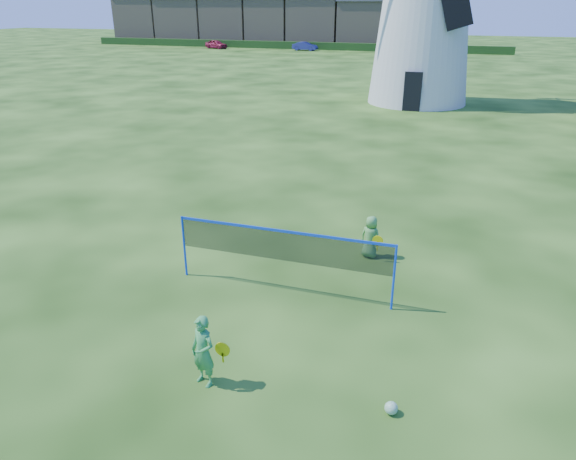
% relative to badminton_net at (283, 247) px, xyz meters
% --- Properties ---
extents(ground, '(220.00, 220.00, 0.00)m').
position_rel_badminton_net_xyz_m(ground, '(-0.12, -0.36, -1.14)').
color(ground, black).
rests_on(ground, ground).
extents(badminton_net, '(5.05, 0.05, 1.55)m').
position_rel_badminton_net_xyz_m(badminton_net, '(0.00, 0.00, 0.00)').
color(badminton_net, blue).
rests_on(badminton_net, ground).
extents(player_girl, '(0.70, 0.46, 1.34)m').
position_rel_badminton_net_xyz_m(player_girl, '(-0.26, -3.46, -0.47)').
color(player_girl, '#3C974C').
rests_on(player_girl, ground).
extents(player_boy, '(0.68, 0.51, 1.13)m').
position_rel_badminton_net_xyz_m(player_boy, '(1.59, 2.42, -0.57)').
color(player_boy, '#589F4D').
rests_on(player_boy, ground).
extents(play_ball, '(0.22, 0.22, 0.22)m').
position_rel_badminton_net_xyz_m(play_ball, '(2.95, -3.19, -1.03)').
color(play_ball, green).
rests_on(play_ball, ground).
extents(terraced_houses, '(52.13, 8.40, 8.11)m').
position_rel_badminton_net_xyz_m(terraced_houses, '(-26.66, 71.64, 2.74)').
color(terraced_houses, '#998166').
rests_on(terraced_houses, ground).
extents(hedge, '(62.00, 0.80, 1.00)m').
position_rel_badminton_net_xyz_m(hedge, '(-22.12, 65.64, -0.64)').
color(hedge, '#193814').
rests_on(hedge, ground).
extents(car_left, '(3.81, 2.57, 1.21)m').
position_rel_badminton_net_xyz_m(car_left, '(-31.61, 62.85, -0.54)').
color(car_left, maroon).
rests_on(car_left, ground).
extents(car_right, '(3.55, 1.44, 1.14)m').
position_rel_badminton_net_xyz_m(car_right, '(-18.41, 63.63, -0.57)').
color(car_right, navy).
rests_on(car_right, ground).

